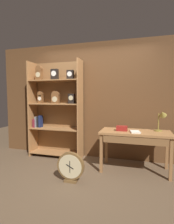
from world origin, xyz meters
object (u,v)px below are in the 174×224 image
object	(u,v)px
open_repair_manual	(135,132)
round_clock_large	(71,167)
bookshelf	(55,108)
workbench	(135,136)
desk_lamp	(161,117)
toolbox_small	(122,128)

from	to	relation	value
open_repair_manual	round_clock_large	world-z (taller)	open_repair_manual
bookshelf	round_clock_large	bearing A→B (deg)	-53.94
bookshelf	open_repair_manual	world-z (taller)	bookshelf
workbench	open_repair_manual	world-z (taller)	open_repair_manual
bookshelf	workbench	bearing A→B (deg)	-12.22
desk_lamp	toolbox_small	xyz separation A→B (m)	(-0.70, -0.13, -0.22)
workbench	round_clock_large	xyz separation A→B (m)	(-0.98, -0.74, -0.41)
desk_lamp	open_repair_manual	distance (m)	0.56
desk_lamp	bookshelf	bearing A→B (deg)	173.44
desk_lamp	toolbox_small	size ratio (longest dim) A/B	2.05
toolbox_small	round_clock_large	world-z (taller)	toolbox_small
workbench	round_clock_large	world-z (taller)	workbench
toolbox_small	workbench	bearing A→B (deg)	-1.45
desk_lamp	toolbox_small	bearing A→B (deg)	-169.84
desk_lamp	round_clock_large	size ratio (longest dim) A/B	0.83
open_repair_manual	workbench	bearing A→B (deg)	77.56
open_repair_manual	desk_lamp	bearing A→B (deg)	12.56
open_repair_manual	toolbox_small	bearing A→B (deg)	147.13
bookshelf	open_repair_manual	xyz separation A→B (m)	(1.81, -0.47, -0.37)
bookshelf	open_repair_manual	size ratio (longest dim) A/B	9.96
workbench	open_repair_manual	distance (m)	0.13
toolbox_small	round_clock_large	bearing A→B (deg)	-134.77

